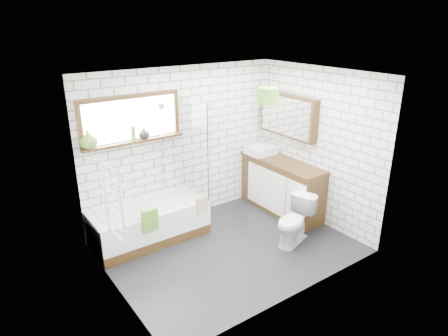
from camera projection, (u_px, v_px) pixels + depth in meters
floor at (230, 248)px, 5.86m from camera, size 3.40×2.60×0.01m
ceiling at (232, 75)px, 4.98m from camera, size 3.40×2.60×0.01m
wall_back at (183, 145)px, 6.41m from camera, size 3.40×0.01×2.50m
wall_front at (301, 203)px, 4.42m from camera, size 3.40×0.01×2.50m
wall_left at (109, 200)px, 4.49m from camera, size 0.01×2.60×2.50m
wall_right at (317, 147)px, 6.34m from camera, size 0.01×2.60×2.50m
window at (131, 120)px, 5.72m from camera, size 1.52×0.16×0.68m
towel_radiator at (114, 203)px, 4.54m from camera, size 0.06×0.52×1.00m
mirror_cabinet at (288, 116)px, 6.61m from camera, size 0.16×1.20×0.70m
shower_riser at (161, 144)px, 6.13m from camera, size 0.02×0.02×1.30m
bathtub at (150, 223)px, 6.01m from camera, size 1.71×0.75×0.55m
shower_screen at (195, 148)px, 6.10m from camera, size 0.02×0.72×1.50m
towel_green at (150, 220)px, 5.55m from camera, size 0.23×0.06×0.32m
towel_beige at (202, 204)px, 6.02m from camera, size 0.19×0.05×0.25m
vanity at (281, 186)px, 6.84m from camera, size 0.52×1.62×0.93m
basin at (261, 150)px, 7.00m from camera, size 0.47×0.41×0.14m
tap at (268, 145)px, 7.07m from camera, size 0.03×0.03×0.15m
toilet at (294, 221)px, 5.90m from camera, size 0.58×0.78×0.71m
vase_olive at (89, 141)px, 5.42m from camera, size 0.24×0.24×0.25m
vase_dark at (144, 134)px, 5.87m from camera, size 0.19×0.19×0.17m
bottle at (133, 135)px, 5.78m from camera, size 0.09×0.09×0.21m
pendant at (268, 96)px, 5.86m from camera, size 0.32×0.32×0.23m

